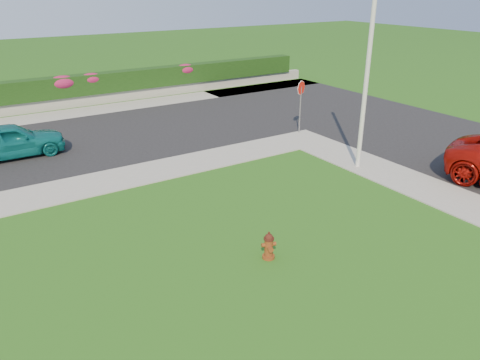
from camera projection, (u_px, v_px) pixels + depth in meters
ground at (321, 300)px, 10.17m from camera, size 120.00×120.00×0.00m
street_right at (475, 150)px, 19.24m from camera, size 8.00×32.00×0.04m
curb_corner at (303, 139)px, 20.63m from camera, size 2.00×2.00×0.04m
sidewalk_beyond at (61, 115)px, 24.39m from camera, size 34.00×2.00×0.04m
retaining_wall at (54, 104)px, 25.45m from camera, size 34.00×0.40×0.60m
hedge at (51, 88)px, 25.19m from camera, size 32.00×0.90×1.10m
fire_hydrant at (269, 246)px, 11.60m from camera, size 0.38×0.36×0.74m
sedan_teal at (10, 140)px, 18.19m from camera, size 4.00×1.65×1.36m
utility_pole at (367, 78)px, 16.25m from camera, size 0.16×0.16×6.66m
stop_sign at (301, 95)px, 20.83m from camera, size 0.62×0.26×2.42m
flower_clump_d at (62, 83)px, 25.33m from camera, size 1.50×0.96×0.75m
flower_clump_e at (91, 79)px, 26.10m from camera, size 1.28×0.82×0.64m
flower_clump_f at (185, 69)px, 29.01m from camera, size 1.32×0.85×0.66m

